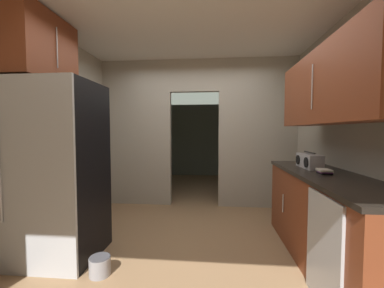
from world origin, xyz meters
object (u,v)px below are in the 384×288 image
object	(u,v)px
paint_can	(100,266)
refrigerator	(61,171)
dishwasher	(323,252)
book_stack	(324,171)
boombox	(309,161)

from	to	relation	value
paint_can	refrigerator	bearing A→B (deg)	152.63
dishwasher	book_stack	distance (m)	0.85
refrigerator	book_stack	distance (m)	2.74
boombox	book_stack	bearing A→B (deg)	-90.81
refrigerator	dishwasher	size ratio (longest dim) A/B	2.15
refrigerator	boombox	size ratio (longest dim) A/B	4.35
book_stack	paint_can	xyz separation A→B (m)	(-2.18, -0.37, -0.88)
refrigerator	book_stack	bearing A→B (deg)	1.66
refrigerator	boombox	xyz separation A→B (m)	(2.75, 0.49, 0.08)
refrigerator	book_stack	world-z (taller)	refrigerator
dishwasher	book_stack	world-z (taller)	book_stack
boombox	book_stack	xyz separation A→B (m)	(-0.01, -0.41, -0.05)
book_stack	refrigerator	bearing A→B (deg)	-178.34
paint_can	boombox	bearing A→B (deg)	19.64
dishwasher	boombox	distance (m)	1.20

